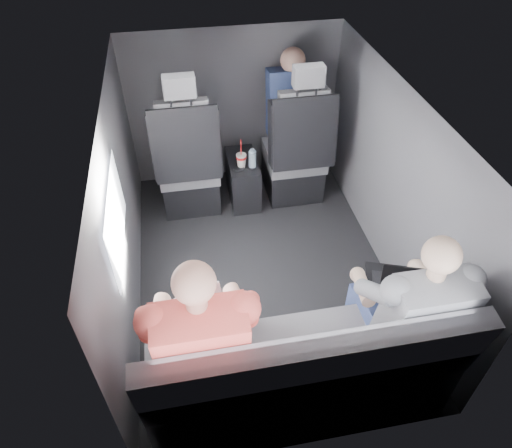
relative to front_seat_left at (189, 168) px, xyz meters
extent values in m
plane|color=black|center=(0.45, -0.84, -0.40)|extent=(2.60, 2.60, 0.00)
plane|color=#B2B2AD|center=(0.45, -0.84, 0.95)|extent=(2.60, 2.60, 0.00)
cube|color=#56565B|center=(-0.45, -0.84, 0.27)|extent=(0.02, 2.60, 1.35)
cube|color=#56565B|center=(1.35, -0.84, 0.27)|extent=(0.02, 2.60, 1.35)
cube|color=#56565B|center=(0.45, 0.46, 0.27)|extent=(1.80, 0.02, 1.35)
cube|color=#56565B|center=(0.45, -2.14, 0.27)|extent=(1.80, 0.02, 1.35)
cube|color=white|center=(-0.43, -1.14, 0.50)|extent=(0.02, 0.75, 0.42)
cube|color=black|center=(0.90, -0.17, 0.40)|extent=(0.35, 0.11, 0.59)
cube|color=black|center=(0.00, 0.08, -0.25)|extent=(0.46, 0.48, 0.30)
cube|color=#5D5D62|center=(0.00, 0.06, -0.02)|extent=(0.48, 0.46, 0.14)
cube|color=#5D5D62|center=(0.00, -0.14, 0.35)|extent=(0.38, 0.18, 0.61)
cube|color=black|center=(-0.22, -0.14, 0.32)|extent=(0.08, 0.21, 0.53)
cube|color=black|center=(0.22, -0.14, 0.32)|extent=(0.08, 0.21, 0.53)
cube|color=black|center=(0.00, -0.20, 0.34)|extent=(0.50, 0.11, 0.58)
cube|color=#5D5D62|center=(0.00, -0.18, 0.79)|extent=(0.22, 0.10, 0.15)
cube|color=black|center=(0.90, 0.08, -0.25)|extent=(0.46, 0.48, 0.30)
cube|color=#5D5D62|center=(0.90, 0.06, -0.02)|extent=(0.48, 0.46, 0.14)
cube|color=#5D5D62|center=(0.90, -0.14, 0.35)|extent=(0.38, 0.18, 0.61)
cube|color=black|center=(0.68, -0.14, 0.32)|extent=(0.08, 0.21, 0.53)
cube|color=black|center=(1.12, -0.14, 0.32)|extent=(0.08, 0.21, 0.53)
cube|color=black|center=(0.90, -0.20, 0.34)|extent=(0.50, 0.11, 0.58)
cube|color=#5D5D62|center=(0.90, -0.18, 0.79)|extent=(0.22, 0.10, 0.15)
cube|color=black|center=(0.45, 0.04, -0.20)|extent=(0.24, 0.48, 0.40)
cylinder|color=black|center=(0.40, -0.08, 0.00)|extent=(0.09, 0.09, 0.01)
cylinder|color=black|center=(0.51, -0.08, 0.00)|extent=(0.09, 0.09, 0.01)
cube|color=#5D5D62|center=(0.45, -1.86, -0.18)|extent=(1.60, 0.50, 0.45)
cube|color=#5D5D62|center=(0.45, -2.09, 0.28)|extent=(1.60, 0.17, 0.47)
cylinder|color=red|center=(0.43, -0.05, 0.09)|extent=(0.08, 0.08, 0.02)
cylinder|color=white|center=(0.43, -0.05, 0.11)|extent=(0.08, 0.08, 0.01)
cylinder|color=red|center=(0.43, -0.05, 0.18)|extent=(0.01, 0.01, 0.14)
cylinder|color=#A3C0DD|center=(0.51, -0.08, 0.08)|extent=(0.06, 0.06, 0.15)
cylinder|color=#A3C0DD|center=(0.51, -0.08, 0.16)|extent=(0.03, 0.03, 0.02)
cube|color=white|center=(-0.07, -1.60, 0.19)|extent=(0.44, 0.41, 0.02)
cube|color=silver|center=(-0.07, -1.61, 0.20)|extent=(0.33, 0.27, 0.00)
cube|color=white|center=(-0.07, -1.52, 0.20)|extent=(0.12, 0.10, 0.00)
cube|color=white|center=(-0.07, -1.76, 0.32)|extent=(0.35, 0.25, 0.25)
cube|color=silver|center=(-0.07, -1.75, 0.32)|extent=(0.30, 0.21, 0.21)
cube|color=black|center=(1.07, -1.60, 0.19)|extent=(0.41, 0.35, 0.02)
cube|color=black|center=(1.07, -1.62, 0.20)|extent=(0.32, 0.22, 0.00)
cube|color=black|center=(1.07, -1.53, 0.20)|extent=(0.12, 0.09, 0.00)
cube|color=black|center=(1.07, -1.76, 0.31)|extent=(0.35, 0.19, 0.23)
cube|color=silver|center=(1.07, -1.75, 0.31)|extent=(0.31, 0.16, 0.20)
cube|color=#303035|center=(-0.16, -1.74, 0.12)|extent=(0.15, 0.45, 0.13)
cube|color=#303035|center=(0.07, -1.74, 0.12)|extent=(0.15, 0.45, 0.13)
cube|color=#303035|center=(-0.16, -1.51, -0.18)|extent=(0.13, 0.13, 0.45)
cube|color=#303035|center=(0.07, -1.51, -0.18)|extent=(0.13, 0.13, 0.45)
cube|color=#E7564C|center=(-0.04, -1.94, 0.36)|extent=(0.41, 0.27, 0.55)
sphere|color=tan|center=(-0.04, -1.91, 0.76)|extent=(0.18, 0.18, 0.18)
cylinder|color=tan|center=(-0.25, -1.66, 0.27)|extent=(0.11, 0.28, 0.12)
cylinder|color=tan|center=(0.16, -1.66, 0.27)|extent=(0.11, 0.28, 0.12)
cube|color=navy|center=(0.92, -1.74, 0.11)|extent=(0.14, 0.42, 0.12)
cube|color=navy|center=(1.13, -1.74, 0.11)|extent=(0.14, 0.42, 0.12)
cube|color=navy|center=(0.92, -1.52, -0.18)|extent=(0.12, 0.12, 0.45)
cube|color=navy|center=(1.13, -1.52, -0.18)|extent=(0.12, 0.12, 0.45)
cube|color=gray|center=(1.03, -1.94, 0.35)|extent=(0.38, 0.26, 0.52)
sphere|color=#D8B294|center=(1.03, -1.91, 0.72)|extent=(0.17, 0.17, 0.17)
cylinder|color=#D8B294|center=(0.84, -1.66, 0.26)|extent=(0.11, 0.27, 0.11)
cylinder|color=#D8B294|center=(1.22, -1.66, 0.26)|extent=(0.11, 0.27, 0.11)
cube|color=navy|center=(0.90, 0.24, 0.38)|extent=(0.40, 0.25, 0.57)
sphere|color=tan|center=(0.90, 0.26, 0.73)|extent=(0.20, 0.20, 0.20)
cube|color=navy|center=(0.90, 0.30, 0.09)|extent=(0.34, 0.40, 0.12)
camera|label=1|loc=(-0.02, -3.13, 2.14)|focal=32.00mm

